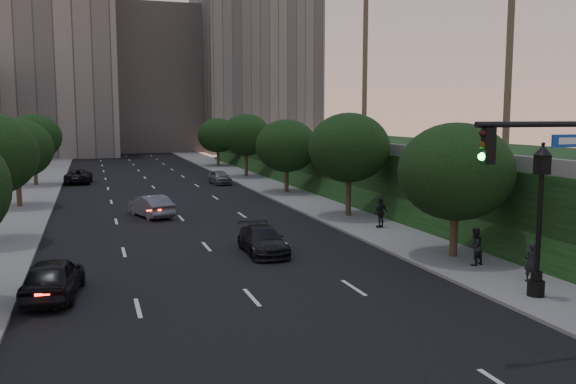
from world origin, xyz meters
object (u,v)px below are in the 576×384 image
object	(u,v)px
sedan_mid_left	(151,206)
pedestrian_a	(531,262)
sedan_near_right	(263,240)
sedan_far_right	(220,177)
sedan_far_left	(79,176)
pedestrian_c	(381,213)
pedestrian_b	(475,247)
sedan_near_left	(53,278)
street_lamp	(539,227)

from	to	relation	value
sedan_mid_left	pedestrian_a	bearing A→B (deg)	103.43
sedan_near_right	sedan_far_right	xyz separation A→B (m)	(4.04, 29.87, 0.03)
sedan_far_left	sedan_far_right	xyz separation A→B (m)	(12.90, -4.94, -0.03)
sedan_far_left	pedestrian_c	world-z (taller)	pedestrian_c
pedestrian_b	sedan_near_left	bearing A→B (deg)	-19.74
street_lamp	sedan_near_right	size ratio (longest dim) A/B	1.28
pedestrian_c	sedan_near_left	bearing A→B (deg)	4.49
sedan_far_left	sedan_far_right	distance (m)	13.82
sedan_far_left	sedan_near_right	bearing A→B (deg)	108.09
street_lamp	sedan_near_left	distance (m)	17.38
pedestrian_b	pedestrian_c	size ratio (longest dim) A/B	0.94
sedan_near_right	pedestrian_a	bearing A→B (deg)	-44.03
pedestrian_c	street_lamp	bearing A→B (deg)	65.43
sedan_far_right	sedan_far_left	bearing A→B (deg)	154.64
pedestrian_b	sedan_mid_left	bearing A→B (deg)	-72.71
street_lamp	pedestrian_c	world-z (taller)	street_lamp
street_lamp	sedan_far_right	world-z (taller)	street_lamp
pedestrian_a	pedestrian_b	distance (m)	2.92
sedan_mid_left	sedan_far_left	distance (m)	22.89
sedan_mid_left	sedan_near_right	world-z (taller)	sedan_mid_left
sedan_near_left	street_lamp	bearing A→B (deg)	168.77
sedan_far_right	pedestrian_c	bearing A→B (deg)	-85.62
pedestrian_a	pedestrian_c	bearing A→B (deg)	-78.55
pedestrian_b	street_lamp	bearing A→B (deg)	66.10
sedan_far_left	sedan_near_right	xyz separation A→B (m)	(8.86, -34.82, -0.07)
sedan_far_right	pedestrian_b	bearing A→B (deg)	-88.20
sedan_mid_left	pedestrian_b	bearing A→B (deg)	106.19
sedan_near_right	pedestrian_c	size ratio (longest dim) A/B	2.56
sedan_mid_left	pedestrian_c	xyz separation A→B (m)	(12.14, -8.67, 0.29)
sedan_near_right	pedestrian_a	distance (m)	11.89
sedan_near_left	pedestrian_b	bearing A→B (deg)	-175.97
sedan_near_right	pedestrian_c	bearing A→B (deg)	26.02
sedan_near_left	sedan_near_right	distance (m)	10.15
sedan_near_left	sedan_far_left	world-z (taller)	sedan_near_left
sedan_far_left	pedestrian_a	world-z (taller)	pedestrian_a
pedestrian_b	sedan_far_left	bearing A→B (deg)	-83.81
street_lamp	sedan_mid_left	world-z (taller)	street_lamp
sedan_far_left	sedan_near_left	bearing A→B (deg)	93.50
sedan_near_right	pedestrian_a	xyz separation A→B (m)	(8.40, -8.42, 0.27)
sedan_far_left	pedestrian_c	size ratio (longest dim) A/B	2.95
sedan_far_right	pedestrian_c	size ratio (longest dim) A/B	2.29
sedan_near_left	sedan_mid_left	distance (m)	17.69
sedan_near_left	pedestrian_a	distance (m)	17.91
sedan_mid_left	sedan_far_left	xyz separation A→B (m)	(-4.79, 22.39, -0.02)
sedan_near_left	sedan_far_right	xyz separation A→B (m)	(13.12, 34.41, -0.08)
sedan_far_left	pedestrian_b	world-z (taller)	pedestrian_b
sedan_far_right	sedan_near_left	bearing A→B (deg)	-115.27
street_lamp	pedestrian_b	distance (m)	4.86
sedan_near_left	sedan_far_right	size ratio (longest dim) A/B	1.12
sedan_near_right	pedestrian_c	world-z (taller)	pedestrian_c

